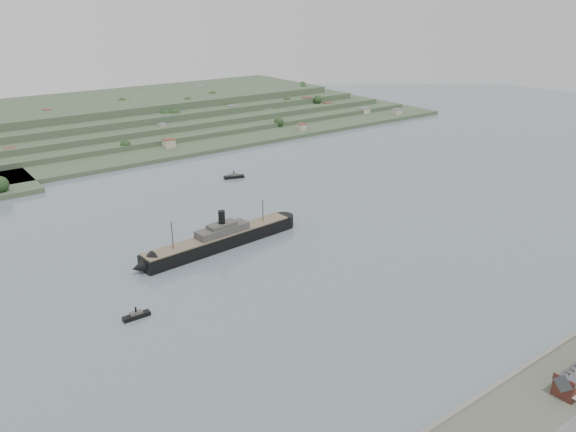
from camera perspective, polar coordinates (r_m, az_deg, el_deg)
ground at (r=359.40m, az=5.07°, el=-2.22°), size 1400.00×1400.00×0.00m
far_peninsula at (r=696.82m, az=-15.30°, el=9.67°), size 760.00×309.00×30.00m
steamship at (r=343.62m, az=-7.34°, el=-2.51°), size 116.45×22.30×27.92m
tugboat at (r=280.92m, az=-15.15°, el=-9.72°), size 13.23×3.75×5.93m
ferry_east at (r=479.50m, az=-5.51°, el=4.03°), size 17.81×10.09×6.45m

